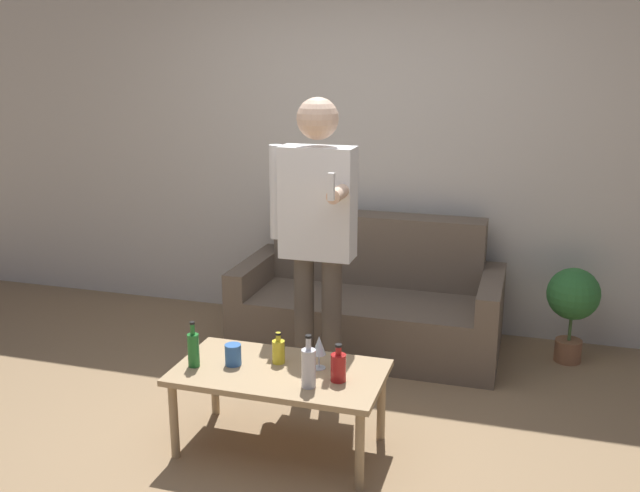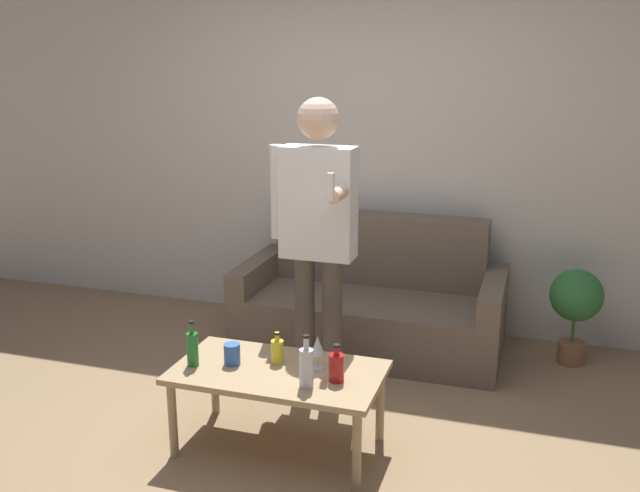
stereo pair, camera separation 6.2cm
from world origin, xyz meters
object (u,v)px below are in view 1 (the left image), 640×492
Objects in this scene: couch at (370,303)px; bottle_orange at (309,367)px; coffee_table at (280,379)px; person_standing_front at (317,224)px.

bottle_orange is at bearing -87.60° from couch.
couch is 6.76× the size of bottle_orange.
couch is 1.46m from coffee_table.
coffee_table is 0.91m from person_standing_front.
couch is 1.60m from bottle_orange.
coffee_table is at bearing 145.83° from bottle_orange.
person_standing_front reaches higher than bottle_orange.
coffee_table is 4.02× the size of bottle_orange.
couch is at bearing 92.40° from bottle_orange.
person_standing_front is at bearing -99.60° from couch.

